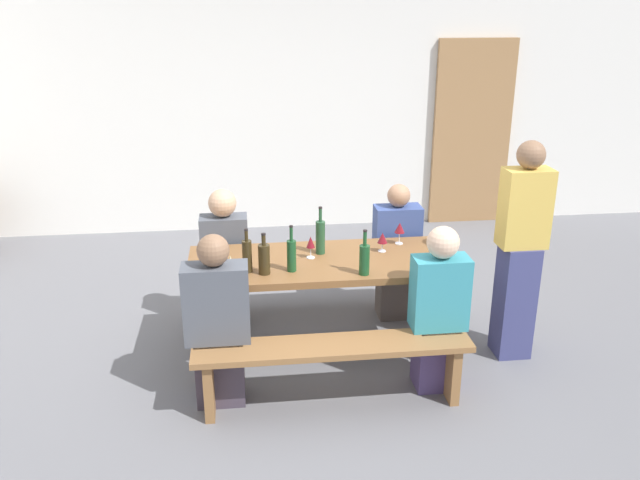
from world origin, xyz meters
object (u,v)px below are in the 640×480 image
wine_bottle_2 (320,236)px  wine_bottle_4 (247,255)px  tasting_table (320,270)px  wine_glass_3 (230,263)px  bench_far (310,273)px  wine_glass_1 (400,228)px  seated_guest_far_0 (225,261)px  bench_near (333,358)px  standing_host (520,255)px  wine_bottle_3 (264,258)px  seated_guest_far_1 (396,256)px  wooden_door (472,133)px  seated_guest_near_0 (218,325)px  wine_glass_2 (382,238)px  wine_bottle_0 (364,259)px  wine_bottle_1 (292,255)px  wine_glass_0 (311,243)px  seated_guest_near_1 (438,312)px

wine_bottle_2 → wine_bottle_4: wine_bottle_2 is taller
tasting_table → wine_glass_3: size_ratio=11.74×
bench_far → wine_glass_1: 0.93m
seated_guest_far_0 → bench_near: bearing=29.4°
seated_guest_far_0 → standing_host: 2.23m
wine_bottle_3 → wine_glass_1: size_ratio=1.72×
seated_guest_far_0 → seated_guest_far_1: 1.38m
bench_near → standing_host: size_ratio=1.10×
bench_far → bench_near: bearing=-90.0°
wooden_door → seated_guest_near_0: (-2.82, -3.42, -0.50)m
bench_far → standing_host: bearing=-31.5°
wine_bottle_2 → wine_bottle_3: wine_bottle_2 is taller
standing_host → wine_bottle_3: bearing=0.9°
tasting_table → wine_glass_2: (0.47, 0.11, 0.19)m
wine_glass_1 → seated_guest_far_0: (-1.33, 0.29, -0.32)m
wine_bottle_0 → seated_guest_far_0: seated_guest_far_0 is taller
wine_bottle_0 → wine_bottle_1: bearing=166.4°
wine_bottle_1 → seated_guest_far_1: seated_guest_far_1 is taller
bench_far → wine_glass_0: bearing=-95.6°
wine_bottle_0 → wine_glass_0: 0.47m
tasting_table → wine_glass_3: (-0.63, -0.25, 0.19)m
bench_near → wine_bottle_0: wine_bottle_0 is taller
tasting_table → seated_guest_far_1: 0.89m
tasting_table → bench_near: 0.76m
seated_guest_near_1 → seated_guest_far_1: (-0.03, 1.08, -0.02)m
wooden_door → wine_bottle_3: (-2.50, -3.09, -0.19)m
wine_bottle_0 → wine_bottle_4: wine_bottle_0 is taller
wooden_door → seated_guest_near_0: 4.46m
wine_bottle_1 → wine_glass_0: (0.15, 0.22, -0.00)m
wine_bottle_2 → wine_glass_3: wine_bottle_2 is taller
wine_glass_1 → seated_guest_near_0: (-1.36, -0.79, -0.32)m
wine_glass_3 → seated_guest_near_1: size_ratio=0.14×
wine_bottle_3 → seated_guest_far_0: 0.85m
wine_glass_3 → wine_bottle_2: bearing=29.8°
wine_bottle_4 → wine_glass_2: (0.99, 0.26, -0.02)m
standing_host → wine_bottle_4: bearing=-0.6°
wine_glass_2 → seated_guest_near_0: 1.39m
seated_guest_far_1 → wine_bottle_2: bearing=-58.4°
wine_bottle_4 → standing_host: size_ratio=0.19×
wine_glass_2 → standing_host: (0.94, -0.28, -0.06)m
bench_far → wine_glass_0: 0.83m
bench_near → wine_glass_0: (-0.06, 0.73, 0.51)m
bench_near → seated_guest_near_0: seated_guest_near_0 is taller
tasting_table → wine_bottle_3: (-0.40, -0.21, 0.20)m
tasting_table → seated_guest_far_0: seated_guest_far_0 is taller
wine_bottle_0 → seated_guest_near_0: 1.07m
tasting_table → seated_guest_near_0: bearing=-143.3°
bench_near → wine_bottle_3: size_ratio=6.12×
wine_glass_0 → wine_glass_1: (0.70, 0.21, 0.01)m
wine_glass_2 → bench_near: bearing=-120.9°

